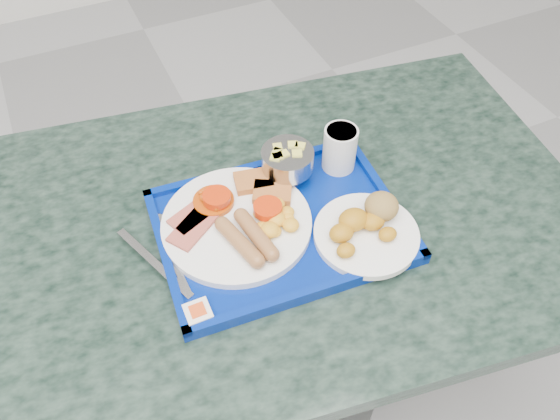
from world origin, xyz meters
The scene contains 9 objects.
table centered at (0.55, 0.82, 0.50)m, with size 1.18×0.87×0.68m.
tray centered at (0.52, 0.79, 0.69)m, with size 0.44×0.34×0.02m.
main_plate centered at (0.46, 0.82, 0.70)m, with size 0.26×0.26×0.04m.
bread_plate centered at (0.64, 0.71, 0.71)m, with size 0.18×0.18×0.06m.
fruit_bowl centered at (0.58, 0.89, 0.73)m, with size 0.10×0.10×0.07m.
juice_cup centered at (0.68, 0.88, 0.74)m, with size 0.06×0.06×0.09m.
spoon centered at (0.33, 0.86, 0.69)m, with size 0.03×0.18×0.01m.
knife centered at (0.30, 0.81, 0.69)m, with size 0.01×0.19×0.00m, color #A9A9AB.
jam_packet centered at (0.33, 0.68, 0.70)m, with size 0.04×0.04×0.02m.
Camera 1 is at (0.27, 0.26, 1.42)m, focal length 35.00 mm.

